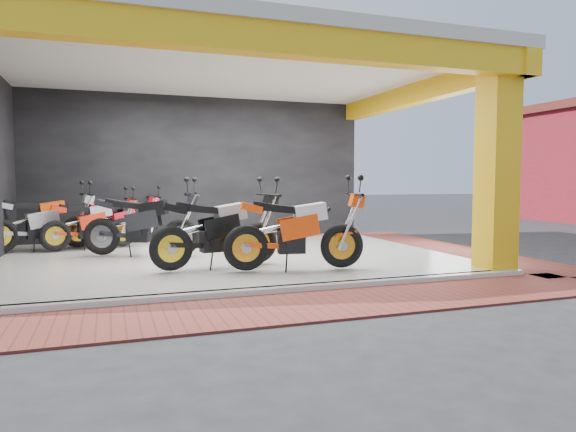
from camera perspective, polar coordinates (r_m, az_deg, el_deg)
name	(u,v)px	position (r m, az deg, el deg)	size (l,w,h in m)	color
ground	(258,280)	(7.83, -3.38, -7.11)	(80.00, 80.00, 0.00)	#2D2D30
showroom_floor	(229,258)	(9.73, -6.61, -4.64)	(8.00, 6.00, 0.10)	white
showroom_ceiling	(227,66)	(9.85, -6.78, 16.24)	(8.40, 6.40, 0.20)	beige
back_wall	(200,170)	(12.67, -9.75, 5.04)	(8.20, 0.20, 3.50)	black
corner_column	(497,165)	(8.85, 22.20, 5.28)	(0.50, 0.50, 3.50)	gold
header_beam_front	(278,40)	(6.96, -1.12, 18.93)	(8.40, 0.30, 0.40)	gold
header_beam_right	(415,94)	(11.34, 13.93, 12.98)	(0.30, 6.40, 0.40)	gold
floor_kerb	(279,290)	(6.86, -1.03, -8.26)	(8.00, 0.20, 0.10)	white
paver_front	(299,307)	(6.15, 1.28, -10.03)	(9.00, 1.40, 0.03)	brown
paver_right	(444,248)	(11.74, 16.94, -3.47)	(1.40, 7.00, 0.03)	brown
moto_hero	(342,224)	(8.11, 6.02, -0.93)	(2.33, 0.86, 1.43)	#FB450A
moto_row_a	(258,223)	(8.54, -3.33, -0.76)	(2.29, 0.85, 1.40)	black
moto_row_b	(181,219)	(9.60, -11.80, -0.31)	(2.29, 0.85, 1.40)	black
moto_row_c	(78,216)	(11.40, -22.34, -0.01)	(2.19, 0.81, 1.34)	#A3A7AB
moto_row_d	(146,215)	(12.19, -15.49, 0.13)	(2.01, 0.75, 1.23)	red
moto_row_e	(122,218)	(11.25, -17.94, -0.25)	(2.00, 0.74, 1.22)	red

